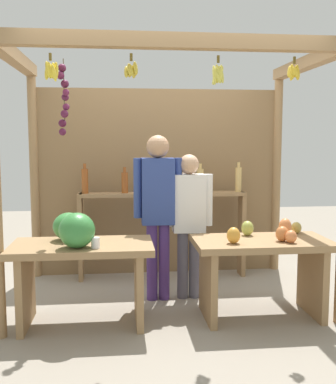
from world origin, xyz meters
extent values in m
plane|color=gray|center=(0.00, 0.00, 0.00)|extent=(12.00, 12.00, 0.00)
cylinder|color=#99754C|center=(-1.45, 0.86, 1.22)|extent=(0.10, 0.10, 2.44)
cylinder|color=#99754C|center=(1.45, 0.86, 1.22)|extent=(0.10, 0.10, 2.44)
cube|color=#99754C|center=(0.00, -0.86, 2.38)|extent=(3.00, 0.12, 0.12)
cube|color=#99754C|center=(-1.45, 0.00, 2.38)|extent=(0.12, 1.82, 0.12)
cube|color=#99754C|center=(1.45, 0.00, 2.38)|extent=(0.12, 1.82, 0.12)
cube|color=olive|center=(0.00, 0.88, 1.10)|extent=(2.90, 0.04, 2.20)
cylinder|color=brown|center=(-0.36, -0.74, 2.27)|extent=(0.02, 0.02, 0.06)
ellipsoid|color=gold|center=(-0.34, -0.74, 2.18)|extent=(0.04, 0.07, 0.11)
ellipsoid|color=gold|center=(-0.33, -0.71, 2.16)|extent=(0.06, 0.07, 0.12)
ellipsoid|color=gold|center=(-0.36, -0.72, 2.16)|extent=(0.07, 0.04, 0.11)
ellipsoid|color=gold|center=(-0.39, -0.72, 2.17)|extent=(0.05, 0.05, 0.12)
ellipsoid|color=gold|center=(-0.40, -0.74, 2.15)|extent=(0.04, 0.08, 0.11)
ellipsoid|color=gold|center=(-0.38, -0.76, 2.17)|extent=(0.05, 0.05, 0.11)
ellipsoid|color=gold|center=(-0.36, -0.76, 2.17)|extent=(0.07, 0.04, 0.11)
ellipsoid|color=gold|center=(-0.33, -0.77, 2.18)|extent=(0.05, 0.05, 0.12)
cylinder|color=brown|center=(-1.01, -0.69, 2.27)|extent=(0.02, 0.02, 0.06)
ellipsoid|color=yellow|center=(-0.97, -0.68, 2.17)|extent=(0.04, 0.07, 0.14)
ellipsoid|color=yellow|center=(-0.99, -0.67, 2.17)|extent=(0.08, 0.07, 0.14)
ellipsoid|color=yellow|center=(-1.01, -0.64, 2.17)|extent=(0.07, 0.04, 0.14)
ellipsoid|color=yellow|center=(-1.03, -0.67, 2.16)|extent=(0.06, 0.06, 0.14)
ellipsoid|color=yellow|center=(-1.04, -0.68, 2.15)|extent=(0.04, 0.09, 0.14)
ellipsoid|color=yellow|center=(-1.03, -0.71, 2.17)|extent=(0.06, 0.05, 0.14)
ellipsoid|color=yellow|center=(-1.01, -0.71, 2.16)|extent=(0.06, 0.04, 0.14)
ellipsoid|color=yellow|center=(-0.98, -0.72, 2.14)|extent=(0.06, 0.06, 0.14)
cylinder|color=brown|center=(1.01, -0.74, 2.27)|extent=(0.02, 0.02, 0.06)
ellipsoid|color=gold|center=(1.04, -0.74, 2.18)|extent=(0.04, 0.07, 0.12)
ellipsoid|color=gold|center=(1.04, -0.71, 2.18)|extent=(0.05, 0.05, 0.12)
ellipsoid|color=gold|center=(1.02, -0.71, 2.16)|extent=(0.07, 0.04, 0.11)
ellipsoid|color=gold|center=(0.98, -0.72, 2.18)|extent=(0.06, 0.06, 0.12)
ellipsoid|color=gold|center=(0.99, -0.74, 2.16)|extent=(0.04, 0.08, 0.11)
ellipsoid|color=gold|center=(1.00, -0.76, 2.19)|extent=(0.05, 0.05, 0.12)
ellipsoid|color=gold|center=(1.01, -0.78, 2.16)|extent=(0.08, 0.04, 0.11)
ellipsoid|color=gold|center=(1.04, -0.76, 2.16)|extent=(0.05, 0.05, 0.12)
cylinder|color=brown|center=(0.36, -0.73, 2.27)|extent=(0.02, 0.02, 0.06)
ellipsoid|color=#D1CC4C|center=(0.38, -0.72, 2.15)|extent=(0.04, 0.07, 0.15)
ellipsoid|color=#D1CC4C|center=(0.38, -0.71, 2.15)|extent=(0.07, 0.08, 0.16)
ellipsoid|color=#D1CC4C|center=(0.37, -0.68, 2.14)|extent=(0.09, 0.04, 0.15)
ellipsoid|color=#D1CC4C|center=(0.35, -0.70, 2.13)|extent=(0.09, 0.06, 0.16)
ellipsoid|color=#D1CC4C|center=(0.34, -0.72, 2.13)|extent=(0.05, 0.07, 0.16)
ellipsoid|color=#D1CC4C|center=(0.33, -0.74, 2.15)|extent=(0.05, 0.07, 0.16)
ellipsoid|color=#D1CC4C|center=(0.35, -0.75, 2.14)|extent=(0.09, 0.06, 0.16)
ellipsoid|color=#D1CC4C|center=(0.37, -0.75, 2.15)|extent=(0.09, 0.05, 0.15)
ellipsoid|color=#D1CC4C|center=(0.38, -0.75, 2.14)|extent=(0.08, 0.08, 0.16)
cylinder|color=#4C422D|center=(-0.94, -0.44, 2.03)|extent=(0.01, 0.01, 0.55)
sphere|color=#47142D|center=(-0.95, -0.45, 2.22)|extent=(0.07, 0.07, 0.07)
sphere|color=#511938|center=(-0.97, -0.46, 2.16)|extent=(0.07, 0.07, 0.07)
sphere|color=#47142D|center=(-0.93, -0.45, 2.09)|extent=(0.07, 0.07, 0.07)
sphere|color=#601E42|center=(-0.92, -0.46, 2.01)|extent=(0.06, 0.06, 0.06)
sphere|color=#511938|center=(-0.93, -0.42, 1.97)|extent=(0.06, 0.06, 0.06)
sphere|color=#601E42|center=(-0.93, -0.43, 1.89)|extent=(0.06, 0.06, 0.06)
sphere|color=#511938|center=(-0.94, -0.45, 1.83)|extent=(0.07, 0.07, 0.07)
sphere|color=#47142D|center=(-0.96, -0.43, 1.75)|extent=(0.07, 0.07, 0.07)
sphere|color=#511938|center=(-0.96, -0.44, 1.67)|extent=(0.06, 0.06, 0.06)
cube|color=#99754C|center=(-0.80, -0.65, 0.68)|extent=(1.22, 0.64, 0.06)
cube|color=#99754C|center=(-1.28, -0.65, 0.33)|extent=(0.06, 0.58, 0.65)
cube|color=#99754C|center=(-0.31, -0.65, 0.33)|extent=(0.06, 0.58, 0.65)
ellipsoid|color=#38843D|center=(-0.82, -0.80, 0.86)|extent=(0.39, 0.39, 0.29)
ellipsoid|color=#38843D|center=(-0.92, -0.48, 0.84)|extent=(0.39, 0.39, 0.25)
cylinder|color=white|center=(-0.67, -0.83, 0.76)|extent=(0.07, 0.07, 0.09)
cube|color=#99754C|center=(0.80, -0.65, 0.68)|extent=(1.22, 0.64, 0.06)
cube|color=#99754C|center=(0.31, -0.65, 0.33)|extent=(0.06, 0.58, 0.65)
cube|color=#99754C|center=(1.28, -0.65, 0.33)|extent=(0.06, 0.58, 0.65)
ellipsoid|color=#B79E47|center=(1.21, -0.42, 0.77)|extent=(0.12, 0.12, 0.11)
ellipsoid|color=#A8B24C|center=(0.72, -0.47, 0.78)|extent=(0.13, 0.13, 0.14)
ellipsoid|color=#E07F47|center=(1.07, -0.50, 0.79)|extent=(0.15, 0.15, 0.16)
ellipsoid|color=gold|center=(0.50, -0.78, 0.79)|extent=(0.15, 0.15, 0.14)
ellipsoid|color=#CC7038|center=(0.95, -0.74, 0.78)|extent=(0.13, 0.13, 0.14)
ellipsoid|color=#E07F47|center=(1.00, -0.81, 0.77)|extent=(0.13, 0.13, 0.11)
cube|color=#99754C|center=(-0.92, 0.65, 0.50)|extent=(0.05, 0.20, 1.00)
cube|color=#99754C|center=(0.97, 0.65, 0.50)|extent=(0.05, 0.20, 1.00)
cube|color=#99754C|center=(0.03, 0.65, 0.98)|extent=(1.88, 0.22, 0.04)
cylinder|color=#994C1E|center=(-0.86, 0.65, 1.14)|extent=(0.07, 0.07, 0.28)
cylinder|color=#994C1E|center=(-0.86, 0.65, 1.31)|extent=(0.03, 0.03, 0.06)
cylinder|color=#994C1E|center=(-0.41, 0.65, 1.12)|extent=(0.07, 0.07, 0.24)
cylinder|color=#994C1E|center=(-0.41, 0.65, 1.27)|extent=(0.03, 0.03, 0.06)
cylinder|color=#338C4C|center=(0.02, 0.65, 1.11)|extent=(0.06, 0.06, 0.22)
cylinder|color=#338C4C|center=(0.02, 0.65, 1.25)|extent=(0.03, 0.03, 0.06)
cylinder|color=#D8B266|center=(0.46, 0.65, 1.14)|extent=(0.08, 0.08, 0.27)
cylinder|color=#D8B266|center=(0.46, 0.65, 1.30)|extent=(0.04, 0.04, 0.06)
cylinder|color=#D8B266|center=(0.91, 0.65, 1.14)|extent=(0.07, 0.07, 0.28)
cylinder|color=#D8B266|center=(0.91, 0.65, 1.31)|extent=(0.03, 0.03, 0.06)
cylinder|color=#4B2F7C|center=(-0.15, -0.10, 0.39)|extent=(0.11, 0.11, 0.77)
cylinder|color=#4B2F7C|center=(-0.03, -0.10, 0.39)|extent=(0.11, 0.11, 0.77)
cube|color=#2D428C|center=(-0.09, -0.10, 1.10)|extent=(0.32, 0.19, 0.65)
cylinder|color=#2D428C|center=(-0.29, -0.10, 1.13)|extent=(0.08, 0.08, 0.59)
cylinder|color=#2D428C|center=(0.11, -0.10, 1.13)|extent=(0.08, 0.08, 0.59)
sphere|color=tan|center=(-0.09, -0.10, 1.54)|extent=(0.22, 0.22, 0.22)
cylinder|color=#565566|center=(0.16, -0.08, 0.34)|extent=(0.11, 0.11, 0.68)
cylinder|color=#565566|center=(0.28, -0.08, 0.34)|extent=(0.11, 0.11, 0.68)
cube|color=white|center=(0.22, -0.08, 0.97)|extent=(0.32, 0.19, 0.58)
cylinder|color=white|center=(0.02, -0.08, 1.00)|extent=(0.08, 0.08, 0.52)
cylinder|color=white|center=(0.42, -0.08, 1.00)|extent=(0.08, 0.08, 0.52)
sphere|color=tan|center=(0.22, -0.08, 1.36)|extent=(0.20, 0.20, 0.20)
camera|label=1|loc=(-0.47, -4.60, 1.60)|focal=43.18mm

